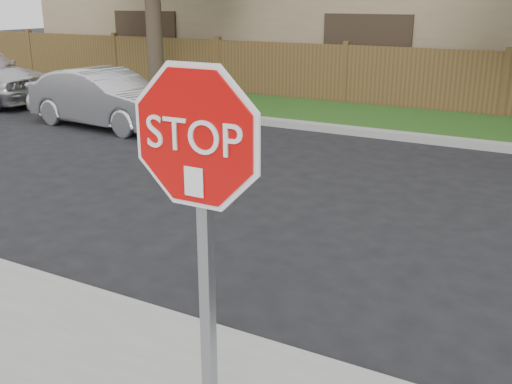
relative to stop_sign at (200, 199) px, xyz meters
The scene contains 6 objects.
ground 2.36m from the stop_sign, 96.43° to the left, with size 90.00×90.00×0.00m, color black.
far_curb 9.79m from the stop_sign, 90.99° to the left, with size 70.00×0.30×0.15m, color gray.
grass_strip 11.42m from the stop_sign, 90.85° to the left, with size 70.00×3.00×0.12m, color #1E4714.
fence 12.92m from the stop_sign, 90.74° to the left, with size 70.00×0.12×1.60m, color #51381C.
stop_sign is the anchor object (origin of this frame).
sedan_left 11.00m from the stop_sign, 135.55° to the left, with size 1.37×3.92×1.29m, color #B8B8BD.
Camera 1 is at (1.80, -3.82, 2.79)m, focal length 42.00 mm.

